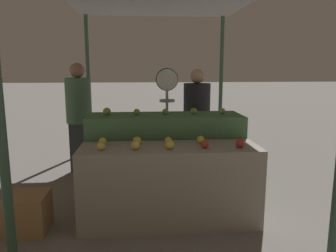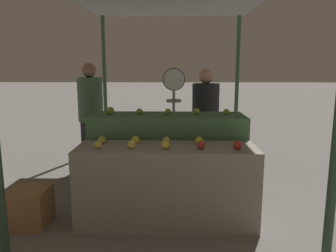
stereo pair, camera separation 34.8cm
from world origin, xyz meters
name	(u,v)px [view 1 (the left image)]	position (x,y,z in m)	size (l,w,h in m)	color
ground_plane	(170,222)	(0.00, 0.00, 0.00)	(60.00, 60.00, 0.00)	slate
market_canopy	(162,0)	(0.00, 1.05, 2.37)	(2.67, 4.05, 2.52)	#33513D
display_counter_front	(170,185)	(0.00, 0.00, 0.40)	(1.77, 0.55, 0.80)	gray
display_counter_back	(165,158)	(0.00, 0.60, 0.51)	(1.77, 0.55, 1.03)	#4C7A4C
apple_front_0	(101,146)	(-0.65, -0.10, 0.84)	(0.08, 0.08, 0.08)	gold
apple_front_1	(135,145)	(-0.33, -0.10, 0.84)	(0.08, 0.08, 0.08)	gold
apple_front_2	(170,145)	(-0.01, -0.10, 0.84)	(0.09, 0.09, 0.09)	gold
apple_front_3	(205,144)	(0.33, -0.10, 0.84)	(0.08, 0.08, 0.08)	#B72D23
apple_front_4	(240,144)	(0.67, -0.11, 0.84)	(0.08, 0.08, 0.08)	#AD281E
apple_front_5	(103,141)	(-0.66, 0.11, 0.84)	(0.08, 0.08, 0.08)	gold
apple_front_6	(137,141)	(-0.32, 0.10, 0.84)	(0.08, 0.08, 0.08)	gold
apple_front_7	(168,140)	(-0.01, 0.11, 0.83)	(0.07, 0.07, 0.07)	gold
apple_front_8	(201,140)	(0.32, 0.10, 0.84)	(0.08, 0.08, 0.08)	gold
apple_back_0	(107,111)	(-0.66, 0.60, 1.07)	(0.09, 0.09, 0.09)	#7AA338
apple_back_1	(137,112)	(-0.33, 0.59, 1.06)	(0.07, 0.07, 0.07)	#7AA338
apple_back_2	(165,112)	(0.00, 0.60, 1.06)	(0.07, 0.07, 0.07)	#7AA338
apple_back_3	(194,111)	(0.33, 0.60, 1.06)	(0.08, 0.08, 0.08)	#84AD3D
apple_back_4	(223,111)	(0.67, 0.60, 1.06)	(0.07, 0.07, 0.07)	#8EB247
produce_scale	(167,100)	(0.07, 1.17, 1.13)	(0.29, 0.20, 1.55)	#99999E
person_vendor_at_scale	(197,116)	(0.51, 1.48, 0.88)	(0.43, 0.43, 1.54)	#2D2D38
person_customer_left	(79,111)	(-1.19, 1.75, 0.93)	(0.48, 0.48, 1.62)	#2D2D38
wooden_crate_side	(28,213)	(-1.37, -0.08, 0.19)	(0.38, 0.38, 0.38)	#9E7547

